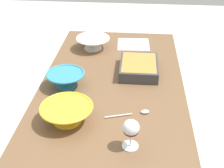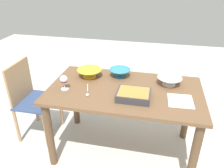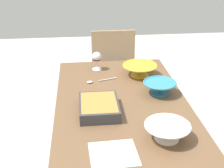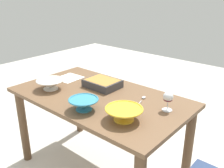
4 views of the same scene
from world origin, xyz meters
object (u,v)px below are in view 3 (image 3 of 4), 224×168
napkin (114,154)px  dining_table (122,120)px  wine_glass (97,58)px  mixing_bowl (160,87)px  serving_bowl (140,69)px  chair (114,73)px  serving_spoon (96,81)px  small_bowl (167,131)px  casserole_dish (99,106)px

napkin → dining_table: bearing=-12.2°
wine_glass → mixing_bowl: bearing=-140.2°
wine_glass → serving_bowl: 0.35m
dining_table → chair: size_ratio=1.64×
serving_spoon → serving_bowl: bearing=-76.2°
small_bowl → napkin: 0.31m
napkin → mixing_bowl: bearing=-31.4°
small_bowl → casserole_dish: bearing=46.9°
dining_table → small_bowl: (-0.41, -0.18, 0.18)m
wine_glass → napkin: wine_glass is taller
mixing_bowl → napkin: 0.71m
serving_spoon → dining_table: bearing=-155.6°
mixing_bowl → napkin: (-0.61, 0.37, -0.05)m
casserole_dish → napkin: bearing=-174.0°
serving_bowl → serving_spoon: (-0.08, 0.33, -0.04)m
serving_bowl → serving_spoon: serving_bowl is taller
mixing_bowl → casserole_dish: bearing=115.8°
dining_table → serving_spoon: bearing=24.4°
casserole_dish → serving_bowl: size_ratio=1.15×
wine_glass → mixing_bowl: wine_glass is taller
wine_glass → serving_spoon: wine_glass is taller
dining_table → chair: bearing=-3.8°
dining_table → mixing_bowl: 0.33m
chair → serving_spoon: chair is taller
small_bowl → serving_spoon: 0.81m
serving_bowl → casserole_dish: bearing=146.4°
small_bowl → serving_bowl: 0.82m
chair → mixing_bowl: 1.06m
serving_spoon → napkin: size_ratio=0.98×
wine_glass → casserole_dish: 0.67m
mixing_bowl → small_bowl: size_ratio=0.92×
serving_spoon → small_bowl: bearing=-156.2°
small_bowl → wine_glass: bearing=17.3°
dining_table → napkin: (-0.51, 0.11, 0.13)m
chair → serving_spoon: (-0.76, 0.22, 0.27)m
wine_glass → small_bowl: (-0.97, -0.30, -0.05)m
wine_glass → casserole_dish: bearing=177.6°
chair → dining_table: bearing=176.2°
wine_glass → small_bowl: bearing=-162.7°
chair → napkin: bearing=173.5°
dining_table → mixing_bowl: mixing_bowl is taller
dining_table → wine_glass: bearing=12.6°
casserole_dish → serving_spoon: size_ratio=1.31×
mixing_bowl → dining_table: bearing=110.4°
dining_table → small_bowl: size_ratio=6.11×
small_bowl → serving_spoon: bearing=23.8°
wine_glass → napkin: (-1.07, -0.02, -0.10)m
wine_glass → napkin: 1.08m
serving_bowl → wine_glass: bearing=64.1°
mixing_bowl → serving_spoon: (0.23, 0.41, -0.04)m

